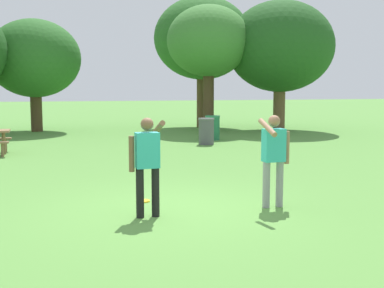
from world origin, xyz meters
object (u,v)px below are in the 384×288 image
person_catcher (147,159)px  trash_can_further_along (206,131)px  frisbee (143,201)px  tree_broad_center (34,59)px  trash_can_beside_table (213,128)px  person_thrower (274,154)px  tree_far_right (209,42)px  tree_back_left (280,47)px  tree_slender_mid (202,39)px

person_catcher → trash_can_further_along: 10.25m
frisbee → tree_broad_center: 15.97m
trash_can_beside_table → person_thrower: bearing=-100.5°
tree_broad_center → tree_far_right: bearing=-14.5°
person_catcher → trash_can_beside_table: (4.27, 10.97, -0.48)m
person_thrower → person_catcher: size_ratio=1.00×
person_catcher → person_thrower: bearing=3.1°
trash_can_beside_table → tree_far_right: (0.80, 3.50, 3.64)m
tree_broad_center → tree_far_right: (7.77, -2.00, 0.76)m
frisbee → tree_broad_center: bearing=100.2°
tree_back_left → tree_slender_mid: bearing=140.2°
tree_broad_center → trash_can_beside_table: bearing=-38.3°
person_catcher → frisbee: person_catcher is taller
tree_far_right → person_thrower: bearing=-101.1°
person_thrower → trash_can_further_along: bearing=81.8°
tree_back_left → frisbee: bearing=-122.6°
frisbee → trash_can_further_along: (3.55, 8.48, 0.47)m
person_thrower → tree_back_left: bearing=66.2°
tree_far_right → frisbee: bearing=-110.5°
person_catcher → trash_can_beside_table: 11.78m
person_thrower → frisbee: size_ratio=6.46×
frisbee → trash_can_beside_table: size_ratio=0.26×
tree_back_left → trash_can_further_along: bearing=-136.1°
trash_can_further_along → frisbee: bearing=-112.7°
tree_slender_mid → trash_can_beside_table: bearing=-101.0°
person_thrower → tree_far_right: tree_far_right is taller
trash_can_beside_table → tree_broad_center: 9.33m
person_thrower → tree_far_right: size_ratio=0.28×
person_catcher → trash_can_further_along: person_catcher is taller
trash_can_beside_table → tree_broad_center: (-6.97, 5.50, 2.87)m
person_catcher → tree_back_left: bearing=59.2°
person_catcher → tree_broad_center: (-2.70, 16.46, 2.39)m
tree_broad_center → tree_slender_mid: (8.11, 0.41, 1.11)m
tree_broad_center → tree_slender_mid: 8.20m
person_thrower → person_catcher: (-2.27, -0.12, 0.00)m
person_catcher → frisbee: size_ratio=6.46×
frisbee → tree_slender_mid: size_ratio=0.04×
person_thrower → person_catcher: bearing=-176.9°
tree_slender_mid → tree_back_left: bearing=-39.8°
tree_far_right → tree_back_left: 3.46m
tree_far_right → tree_slender_mid: tree_slender_mid is taller
trash_can_further_along → tree_far_right: tree_far_right is taller
tree_broad_center → tree_far_right: tree_far_right is taller
person_catcher → tree_back_left: tree_back_left is taller
trash_can_further_along → tree_broad_center: size_ratio=0.19×
trash_can_beside_table → tree_broad_center: size_ratio=0.19×
frisbee → tree_back_left: 16.14m
tree_broad_center → tree_slender_mid: size_ratio=0.79×
person_thrower → trash_can_beside_table: person_thrower is taller
frisbee → trash_can_beside_table: 10.73m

